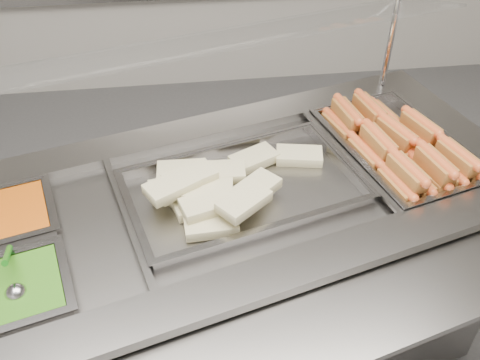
{
  "coord_description": "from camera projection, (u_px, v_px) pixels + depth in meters",
  "views": [
    {
      "loc": [
        -0.07,
        -0.71,
        1.81
      ],
      "look_at": [
        0.08,
        0.42,
        0.85
      ],
      "focal_mm": 40.0,
      "sensor_mm": 36.0,
      "label": 1
    }
  ],
  "objects": [
    {
      "name": "steam_counter",
      "position": [
        227.0,
        285.0,
        1.76
      ],
      "size": [
        1.88,
        1.21,
        0.83
      ],
      "color": "slate",
      "rests_on": "ground"
    },
    {
      "name": "tray_rail",
      "position": [
        303.0,
        334.0,
        1.19
      ],
      "size": [
        1.67,
        0.76,
        0.05
      ],
      "color": "gray",
      "rests_on": "steam_counter"
    },
    {
      "name": "sneeze_guard",
      "position": [
        195.0,
        48.0,
        1.42
      ],
      "size": [
        1.55,
        0.67,
        0.41
      ],
      "color": "silver",
      "rests_on": "steam_counter"
    },
    {
      "name": "pan_hotdogs",
      "position": [
        395.0,
        153.0,
        1.69
      ],
      "size": [
        0.44,
        0.58,
        0.09
      ],
      "color": "gray",
      "rests_on": "steam_counter"
    },
    {
      "name": "pan_wraps",
      "position": [
        243.0,
        191.0,
        1.53
      ],
      "size": [
        0.71,
        0.53,
        0.06
      ],
      "color": "gray",
      "rests_on": "steam_counter"
    },
    {
      "name": "pan_beans",
      "position": [
        0.0,
        226.0,
        1.44
      ],
      "size": [
        0.33,
        0.29,
        0.09
      ],
      "color": "gray",
      "rests_on": "steam_counter"
    },
    {
      "name": "pan_peas",
      "position": [
        8.0,
        301.0,
        1.24
      ],
      "size": [
        0.33,
        0.29,
        0.09
      ],
      "color": "gray",
      "rests_on": "steam_counter"
    },
    {
      "name": "hotdogs_in_buns",
      "position": [
        398.0,
        144.0,
        1.65
      ],
      "size": [
        0.4,
        0.51,
        0.11
      ],
      "color": "#945A1F",
      "rests_on": "pan_hotdogs"
    },
    {
      "name": "tortilla_wraps",
      "position": [
        212.0,
        186.0,
        1.48
      ],
      "size": [
        0.54,
        0.39,
        0.09
      ],
      "color": "tan",
      "rests_on": "pan_wraps"
    },
    {
      "name": "serving_spoon",
      "position": [
        15.0,
        287.0,
        1.22
      ],
      "size": [
        0.07,
        0.16,
        0.13
      ],
      "color": "#A6A7AB",
      "rests_on": "pan_peas"
    }
  ]
}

